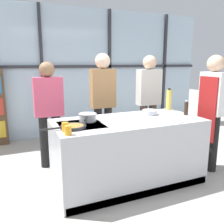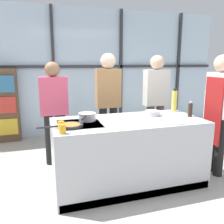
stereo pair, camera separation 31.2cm
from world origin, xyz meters
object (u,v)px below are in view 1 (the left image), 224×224
spectator_center_right (149,97)px  juice_glass_near (68,130)px  spectator_far_left (49,109)px  chef (212,105)px  spectator_center_left (103,99)px  frying_pan (73,127)px  pepper_grinder (186,108)px  juice_glass_far (65,127)px  white_plate (173,121)px  oil_bottle (169,100)px  mixing_bowl (150,112)px  saucepan (88,117)px

spectator_center_right → juice_glass_near: bearing=36.3°
spectator_far_left → juice_glass_near: bearing=90.1°
chef → spectator_center_left: bearing=51.4°
spectator_center_right → frying_pan: size_ratio=3.30×
pepper_grinder → juice_glass_far: pepper_grinder is taller
spectator_far_left → white_plate: size_ratio=6.13×
spectator_center_right → pepper_grinder: spectator_center_right is taller
frying_pan → oil_bottle: (1.67, 0.47, 0.15)m
juice_glass_near → chef: bearing=6.4°
chef → spectator_center_right: 1.14m
mixing_bowl → juice_glass_far: 1.37m
chef → mixing_bowl: size_ratio=7.91×
chef → juice_glass_near: (-2.21, -0.25, -0.07)m
frying_pan → pepper_grinder: pepper_grinder is taller
white_plate → spectator_center_right: bearing=72.6°
saucepan → white_plate: bearing=-22.4°
spectator_center_left → saucepan: bearing=57.6°
chef → pepper_grinder: (-0.43, 0.05, -0.02)m
spectator_far_left → spectator_center_right: spectator_center_right is taller
saucepan → oil_bottle: 1.43m
mixing_bowl → pepper_grinder: 0.52m
spectator_center_right → mixing_bowl: size_ratio=7.99×
frying_pan → mixing_bowl: bearing=13.3°
spectator_far_left → white_plate: spectator_far_left is taller
spectator_far_left → spectator_center_right: (1.78, 0.00, 0.07)m
pepper_grinder → oil_bottle: bearing=91.4°
frying_pan → oil_bottle: 1.74m
spectator_center_left → spectator_center_right: 0.89m
spectator_far_left → juice_glass_far: size_ratio=16.17×
saucepan → juice_glass_far: bearing=-136.8°
pepper_grinder → juice_glass_near: pepper_grinder is taller
mixing_bowl → spectator_far_left: bearing=149.2°
oil_bottle → white_plate: bearing=-121.3°
white_plate → spectator_center_left: bearing=111.8°
mixing_bowl → white_plate: bearing=-81.6°
spectator_center_left → spectator_center_right: (0.89, 0.00, -0.03)m
chef → frying_pan: 2.11m
white_plate → oil_bottle: bearing=58.7°
spectator_center_left → chef: bearing=141.4°
saucepan → oil_bottle: bearing=8.8°
spectator_center_right → white_plate: spectator_center_right is taller
frying_pan → juice_glass_near: 0.26m
saucepan → pepper_grinder: bearing=-7.3°
spectator_center_right → saucepan: bearing=30.3°
oil_bottle → spectator_center_left: bearing=145.7°
oil_bottle → frying_pan: bearing=-164.4°
frying_pan → white_plate: size_ratio=1.98×
white_plate → juice_glass_far: juice_glass_far is taller
saucepan → mixing_bowl: bearing=2.3°
chef → frying_pan: size_ratio=3.27×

